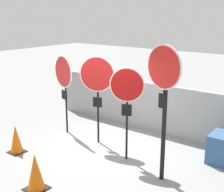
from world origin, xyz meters
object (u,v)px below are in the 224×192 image
Objects in this scene: traffic_cone_0 at (16,139)px; traffic_cone_1 at (35,172)px; stop_sign_0 at (64,76)px; stop_sign_3 at (164,88)px; stop_sign_1 at (97,79)px; stop_sign_2 at (127,91)px.

traffic_cone_0 is 0.94× the size of traffic_cone_1.
stop_sign_0 is 0.79× the size of stop_sign_3.
traffic_cone_1 is (0.46, -2.44, -1.36)m from stop_sign_1.
stop_sign_0 is 3.24m from traffic_cone_1.
stop_sign_1 is 0.83× the size of stop_sign_3.
stop_sign_0 is at bearing 156.17° from stop_sign_1.
stop_sign_1 is at bearing 100.78° from traffic_cone_1.
stop_sign_2 is 2.95× the size of traffic_cone_1.
traffic_cone_1 is (-1.75, -1.78, -1.57)m from stop_sign_3.
stop_sign_3 reaches higher than stop_sign_2.
traffic_cone_1 is at bearing -39.95° from stop_sign_0.
stop_sign_2 reaches higher than traffic_cone_1.
stop_sign_1 is 2.83m from traffic_cone_1.
stop_sign_1 is 2.32m from stop_sign_3.
traffic_cone_1 is at bearing -25.15° from traffic_cone_0.
stop_sign_1 reaches higher than traffic_cone_1.
stop_sign_2 is (1.15, -0.35, -0.07)m from stop_sign_1.
stop_sign_3 is 3.92m from traffic_cone_0.
stop_sign_0 reaches higher than traffic_cone_1.
traffic_cone_1 is at bearing -118.16° from stop_sign_3.
stop_sign_2 is at bearing 6.91° from stop_sign_0.
stop_sign_3 reaches higher than stop_sign_1.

